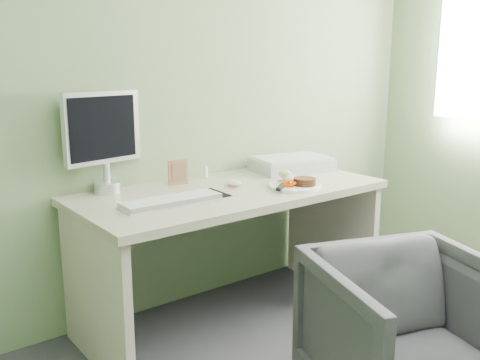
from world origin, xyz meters
TOP-DOWN VIEW (x-y plane):
  - wall_back at (0.00, 2.00)m, footprint 3.50×0.00m
  - desk at (0.00, 1.62)m, footprint 1.60×0.75m
  - plate at (0.27, 1.44)m, footprint 0.27×0.27m
  - steak at (0.31, 1.40)m, footprint 0.13×0.13m
  - potato_pile at (0.30, 1.50)m, footprint 0.15×0.13m
  - carrot_heap at (0.22, 1.42)m, footprint 0.07×0.06m
  - steak_knife at (0.17, 1.42)m, footprint 0.22×0.16m
  - mousepad at (-0.20, 1.59)m, footprint 0.23×0.20m
  - keyboard at (-0.40, 1.55)m, footprint 0.47×0.15m
  - computer_mouse at (0.04, 1.65)m, footprint 0.07×0.11m
  - photo_frame at (-0.17, 1.86)m, footprint 0.11×0.03m
  - eyedrop_bottle at (0.04, 1.92)m, footprint 0.03×0.03m
  - scanner at (0.57, 1.78)m, footprint 0.50×0.39m
  - monitor at (-0.54, 1.94)m, footprint 0.42×0.14m
  - desk_chair at (0.08, 0.57)m, footprint 0.89×0.90m

SIDE VIEW (x-z plane):
  - desk_chair at x=0.08m, z-range 0.00..0.64m
  - desk at x=0.00m, z-range 0.18..0.91m
  - mousepad at x=-0.20m, z-range 0.73..0.73m
  - plate at x=0.27m, z-range 0.73..0.74m
  - keyboard at x=-0.40m, z-range 0.74..0.76m
  - computer_mouse at x=0.04m, z-range 0.73..0.77m
  - steak_knife at x=0.17m, z-range 0.75..0.77m
  - steak at x=0.31m, z-range 0.74..0.78m
  - scanner at x=0.57m, z-range 0.73..0.80m
  - eyedrop_bottle at x=0.04m, z-range 0.73..0.80m
  - carrot_heap at x=0.22m, z-range 0.74..0.79m
  - potato_pile at x=0.30m, z-range 0.74..0.81m
  - photo_frame at x=-0.17m, z-range 0.73..0.87m
  - monitor at x=-0.54m, z-range 0.76..1.26m
  - wall_back at x=0.00m, z-range -0.40..3.10m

